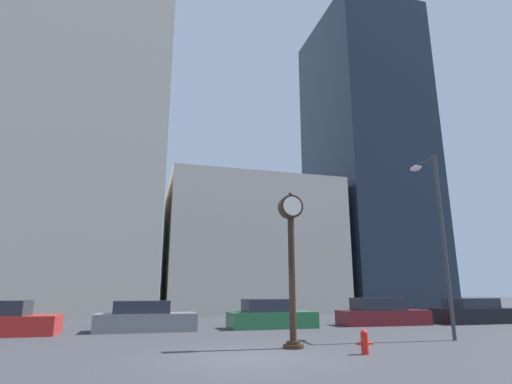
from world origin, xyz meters
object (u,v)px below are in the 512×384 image
(car_grey, at_px, (145,318))
(fire_hydrant_near, at_px, (365,342))
(car_green, at_px, (271,316))
(car_black, at_px, (474,313))
(street_clock, at_px, (291,251))
(car_maroon, at_px, (382,314))
(street_lamp_right, at_px, (435,216))

(car_grey, xyz_separation_m, fire_hydrant_near, (6.07, -8.73, -0.22))
(car_green, relative_size, car_black, 0.92)
(street_clock, bearing_deg, car_green, 78.12)
(street_clock, xyz_separation_m, car_green, (1.45, 6.91, -2.50))
(street_clock, xyz_separation_m, car_maroon, (7.72, 7.00, -2.49))
(street_clock, distance_m, car_green, 7.49)
(street_clock, relative_size, car_grey, 1.15)
(car_black, xyz_separation_m, fire_hydrant_near, (-11.90, -8.37, -0.23))
(car_green, bearing_deg, car_grey, 178.61)
(car_grey, bearing_deg, street_clock, -57.28)
(car_black, bearing_deg, street_clock, -153.95)
(car_maroon, relative_size, street_lamp_right, 0.68)
(street_clock, height_order, car_green, street_clock)
(street_clock, bearing_deg, fire_hydrant_near, -48.39)
(fire_hydrant_near, bearing_deg, car_maroon, 54.73)
(street_clock, relative_size, car_green, 1.19)
(street_clock, relative_size, street_lamp_right, 0.71)
(car_grey, distance_m, fire_hydrant_near, 10.64)
(fire_hydrant_near, xyz_separation_m, street_lamp_right, (4.93, 2.42, 4.35))
(street_clock, bearing_deg, car_maroon, 42.20)
(street_lamp_right, bearing_deg, fire_hydrant_near, -153.88)
(car_grey, distance_m, car_green, 5.98)
(car_maroon, distance_m, street_lamp_right, 7.64)
(car_grey, bearing_deg, car_maroon, -0.17)
(street_clock, xyz_separation_m, car_black, (13.44, 6.63, -2.50))
(car_black, bearing_deg, street_lamp_right, -139.73)
(car_grey, relative_size, car_black, 0.96)
(car_maroon, height_order, street_lamp_right, street_lamp_right)
(street_clock, relative_size, fire_hydrant_near, 7.50)
(street_clock, xyz_separation_m, fire_hydrant_near, (1.54, -1.73, -2.73))
(car_green, distance_m, street_lamp_right, 9.00)
(car_grey, relative_size, car_maroon, 0.91)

